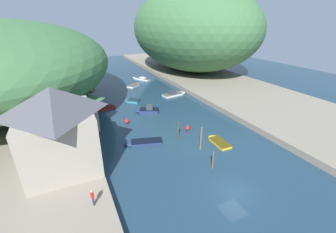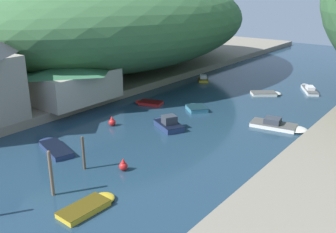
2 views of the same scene
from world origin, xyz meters
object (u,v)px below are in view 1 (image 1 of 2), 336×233
(boat_moored_right, at_px, (105,108))
(channel_buoy_far, at_px, (127,121))
(boathouse_shed, at_px, (68,110))
(boat_near_quay, at_px, (142,142))
(boat_open_rowboat, at_px, (218,141))
(boat_cabin_cruiser, at_px, (132,101))
(person_on_quay, at_px, (93,197))
(boat_white_cruiser, at_px, (147,110))
(boat_far_right_bank, at_px, (174,94))
(boat_red_skiff, at_px, (141,79))
(boat_far_upstream, at_px, (134,85))
(person_by_boathouse, at_px, (93,168))
(boat_small_dinghy, at_px, (88,89))
(waterfront_building, at_px, (58,127))
(channel_buoy_near, at_px, (187,128))

(boat_moored_right, distance_m, channel_buoy_far, 8.52)
(boathouse_shed, distance_m, boat_near_quay, 13.26)
(boat_open_rowboat, distance_m, channel_buoy_far, 15.74)
(boat_cabin_cruiser, distance_m, person_on_quay, 30.14)
(boathouse_shed, bearing_deg, boat_white_cruiser, 6.22)
(boat_far_right_bank, bearing_deg, person_on_quay, -48.14)
(boat_red_skiff, distance_m, boat_far_upstream, 6.88)
(boat_cabin_cruiser, relative_size, channel_buoy_far, 3.35)
(boat_red_skiff, height_order, person_by_boathouse, person_by_boathouse)
(boathouse_shed, distance_m, boat_far_upstream, 26.10)
(boat_near_quay, bearing_deg, boat_moored_right, 24.66)
(boat_near_quay, height_order, channel_buoy_far, channel_buoy_far)
(boathouse_shed, bearing_deg, boat_far_right_bank, 20.15)
(person_by_boathouse, bearing_deg, person_on_quay, 148.13)
(boat_red_skiff, distance_m, boat_small_dinghy, 15.80)
(waterfront_building, bearing_deg, boat_cabin_cruiser, 54.76)
(boat_white_cruiser, height_order, boat_far_right_bank, boat_white_cruiser)
(boathouse_shed, height_order, boat_near_quay, boathouse_shed)
(boat_white_cruiser, bearing_deg, boat_moored_right, 80.79)
(channel_buoy_near, bearing_deg, boat_far_upstream, 90.22)
(boat_far_upstream, height_order, boat_far_right_bank, boat_far_right_bank)
(boat_red_skiff, relative_size, channel_buoy_near, 5.75)
(boat_far_upstream, bearing_deg, boat_near_quay, -54.94)
(boat_far_upstream, height_order, boat_moored_right, boat_far_upstream)
(boathouse_shed, height_order, person_by_boathouse, boathouse_shed)
(boathouse_shed, height_order, channel_buoy_far, boathouse_shed)
(boathouse_shed, xyz_separation_m, boat_cabin_cruiser, (12.73, 8.29, -3.05))
(waterfront_building, xyz_separation_m, boat_small_dinghy, (6.52, 32.88, -5.51))
(boat_far_upstream, bearing_deg, boat_far_right_bank, -10.58)
(waterfront_building, height_order, channel_buoy_near, waterfront_building)
(channel_buoy_near, relative_size, person_on_quay, 0.63)
(boat_white_cruiser, bearing_deg, waterfront_building, 157.26)
(person_on_quay, bearing_deg, person_by_boathouse, -23.38)
(boathouse_shed, xyz_separation_m, boat_far_upstream, (16.82, 19.71, -3.10))
(boat_small_dinghy, height_order, person_by_boathouse, person_by_boathouse)
(boat_cabin_cruiser, relative_size, person_on_quay, 2.19)
(boat_cabin_cruiser, height_order, person_on_quay, person_on_quay)
(boathouse_shed, relative_size, boat_open_rowboat, 2.54)
(boat_open_rowboat, height_order, boat_cabin_cruiser, boat_cabin_cruiser)
(boat_small_dinghy, bearing_deg, person_by_boathouse, -132.62)
(waterfront_building, bearing_deg, boathouse_shed, 83.91)
(waterfront_building, distance_m, person_on_quay, 9.00)
(waterfront_building, distance_m, channel_buoy_far, 14.93)
(boat_open_rowboat, bearing_deg, channel_buoy_far, 132.08)
(boathouse_shed, distance_m, boat_small_dinghy, 22.28)
(boat_far_upstream, distance_m, person_by_boathouse, 38.05)
(boat_cabin_cruiser, height_order, boat_small_dinghy, boat_small_dinghy)
(boat_small_dinghy, bearing_deg, person_on_quay, -132.96)
(boat_red_skiff, bearing_deg, boat_moored_right, -156.41)
(boat_small_dinghy, relative_size, person_on_quay, 2.14)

